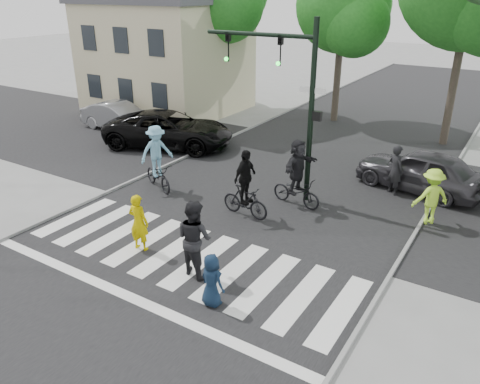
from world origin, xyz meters
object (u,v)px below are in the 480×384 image
object	(u,v)px
pedestrian_adult	(194,238)
cyclist_right	(297,177)
car_suv	(169,130)
pedestrian_woman	(139,222)
traffic_signal	(289,84)
cyclist_left	(157,162)
pedestrian_child	(212,280)
cyclist_mid	(245,190)
car_grey	(420,170)
car_silver	(119,116)

from	to	relation	value
pedestrian_adult	cyclist_right	bearing A→B (deg)	-82.92
pedestrian_adult	car_suv	distance (m)	10.75
pedestrian_adult	pedestrian_woman	bearing A→B (deg)	7.14
pedestrian_woman	pedestrian_adult	bearing A→B (deg)	168.75
pedestrian_woman	cyclist_right	bearing A→B (deg)	-123.06
pedestrian_woman	cyclist_right	distance (m)	5.55
traffic_signal	cyclist_right	size ratio (longest dim) A/B	2.60
pedestrian_woman	pedestrian_adult	distance (m)	2.06
pedestrian_adult	cyclist_left	bearing A→B (deg)	-28.43
traffic_signal	cyclist_right	distance (m)	3.02
pedestrian_child	car_suv	distance (m)	12.15
pedestrian_child	cyclist_left	distance (m)	7.29
traffic_signal	cyclist_mid	bearing A→B (deg)	-97.21
pedestrian_adult	cyclist_right	xyz separation A→B (m)	(0.36, 5.14, 0.01)
traffic_signal	car_suv	size ratio (longest dim) A/B	1.03
cyclist_mid	car_suv	world-z (taller)	cyclist_mid
cyclist_mid	car_grey	size ratio (longest dim) A/B	0.49
traffic_signal	car_silver	xyz separation A→B (m)	(-11.05, 2.87, -3.20)
traffic_signal	car_grey	size ratio (longest dim) A/B	1.32
cyclist_left	cyclist_right	distance (m)	5.08
cyclist_mid	pedestrian_child	bearing A→B (deg)	-67.70
pedestrian_woman	cyclist_right	world-z (taller)	cyclist_right
car_silver	car_grey	distance (m)	15.00
traffic_signal	car_silver	bearing A→B (deg)	165.45
car_silver	pedestrian_adult	bearing A→B (deg)	-127.03
pedestrian_woman	car_grey	bearing A→B (deg)	-130.77
car_silver	car_suv	bearing A→B (deg)	-101.35
traffic_signal	car_grey	xyz separation A→B (m)	(3.95, 2.93, -3.13)
cyclist_mid	car_suv	size ratio (longest dim) A/B	0.38
cyclist_left	car_grey	world-z (taller)	cyclist_left
pedestrian_woman	car_grey	world-z (taller)	pedestrian_woman
cyclist_left	car_suv	world-z (taller)	cyclist_left
pedestrian_adult	car_suv	world-z (taller)	pedestrian_adult
pedestrian_woman	cyclist_mid	world-z (taller)	cyclist_mid
cyclist_right	car_grey	world-z (taller)	cyclist_right
pedestrian_adult	car_suv	bearing A→B (deg)	-35.27
cyclist_mid	cyclist_left	bearing A→B (deg)	176.42
pedestrian_woman	traffic_signal	bearing A→B (deg)	-114.01
cyclist_left	car_silver	xyz separation A→B (m)	(-6.90, 4.84, -0.32)
cyclist_left	car_silver	world-z (taller)	cyclist_left
car_silver	pedestrian_child	bearing A→B (deg)	-127.06
cyclist_mid	car_suv	distance (m)	8.01
cyclist_right	pedestrian_adult	bearing A→B (deg)	-94.03
pedestrian_child	cyclist_mid	xyz separation A→B (m)	(-1.78, 4.35, 0.26)
car_suv	cyclist_left	bearing A→B (deg)	-163.71
pedestrian_child	cyclist_right	world-z (taller)	cyclist_right
cyclist_left	cyclist_mid	xyz separation A→B (m)	(3.87, -0.24, -0.11)
cyclist_right	car_grey	distance (m)	4.75
pedestrian_woman	pedestrian_adult	size ratio (longest dim) A/B	0.82
pedestrian_woman	cyclist_left	world-z (taller)	cyclist_left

